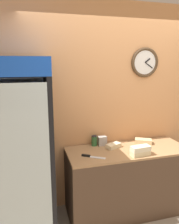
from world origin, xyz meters
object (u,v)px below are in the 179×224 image
object	(u,v)px
beverage_cooler	(15,142)
sandwich_stack_bottom	(140,153)
condiment_jar	(94,141)
napkin_dispenser	(102,141)
sandwich_flat_right	(114,146)
sandwich_flat_left	(143,141)
sandwich_stack_middle	(141,148)
chefs_knife	(90,156)

from	to	relation	value
beverage_cooler	sandwich_stack_bottom	distance (m)	1.44
condiment_jar	napkin_dispenser	bearing A→B (deg)	-4.43
beverage_cooler	sandwich_flat_right	xyz separation A→B (m)	(1.19, 0.07, -0.19)
beverage_cooler	sandwich_flat_left	distance (m)	1.65
sandwich_stack_bottom	sandwich_flat_right	distance (m)	0.38
sandwich_stack_bottom	sandwich_flat_right	bearing A→B (deg)	124.91
sandwich_stack_middle	napkin_dispenser	size ratio (longest dim) A/B	2.00
sandwich_flat_left	chefs_knife	world-z (taller)	sandwich_flat_left
napkin_dispenser	sandwich_flat_right	bearing A→B (deg)	-49.53
sandwich_flat_left	napkin_dispenser	bearing A→B (deg)	170.39
sandwich_flat_right	condiment_jar	size ratio (longest dim) A/B	1.62
sandwich_stack_bottom	sandwich_stack_middle	distance (m)	0.06
sandwich_flat_left	beverage_cooler	bearing A→B (deg)	-176.36
napkin_dispenser	chefs_knife	bearing A→B (deg)	-128.43
sandwich_stack_bottom	condiment_jar	distance (m)	0.63
beverage_cooler	sandwich_flat_right	distance (m)	1.21
beverage_cooler	chefs_knife	distance (m)	0.86
beverage_cooler	sandwich_flat_right	world-z (taller)	beverage_cooler
condiment_jar	napkin_dispenser	xyz separation A→B (m)	(0.11, -0.01, -0.01)
beverage_cooler	napkin_dispenser	bearing A→B (deg)	10.43
beverage_cooler	sandwich_flat_right	size ratio (longest dim) A/B	8.92
sandwich_stack_middle	napkin_dispenser	bearing A→B (deg)	126.65
sandwich_stack_bottom	chefs_knife	distance (m)	0.60
sandwich_flat_left	sandwich_flat_right	xyz separation A→B (m)	(-0.45, -0.04, -0.00)
sandwich_flat_right	chefs_knife	bearing A→B (deg)	-152.61
sandwich_stack_bottom	sandwich_stack_middle	xyz separation A→B (m)	(-0.00, 0.00, 0.06)
sandwich_stack_middle	napkin_dispenser	world-z (taller)	napkin_dispenser
beverage_cooler	sandwich_flat_left	bearing A→B (deg)	3.64
beverage_cooler	sandwich_stack_middle	size ratio (longest dim) A/B	8.34
beverage_cooler	napkin_dispenser	size ratio (longest dim) A/B	16.69
sandwich_stack_middle	chefs_knife	bearing A→B (deg)	168.47
chefs_knife	sandwich_flat_right	bearing A→B (deg)	27.39
sandwich_stack_bottom	sandwich_stack_middle	size ratio (longest dim) A/B	1.00
sandwich_stack_bottom	chefs_knife	xyz separation A→B (m)	(-0.58, 0.12, -0.02)
sandwich_flat_left	chefs_knife	bearing A→B (deg)	-164.41
napkin_dispenser	sandwich_flat_left	bearing A→B (deg)	-9.61
sandwich_flat_right	sandwich_stack_middle	bearing A→B (deg)	-55.09
sandwich_stack_bottom	sandwich_flat_left	bearing A→B (deg)	56.28
beverage_cooler	napkin_dispenser	world-z (taller)	beverage_cooler
sandwich_stack_middle	sandwich_flat_right	distance (m)	0.38
sandwich_stack_middle	sandwich_flat_left	size ratio (longest dim) A/B	0.98
chefs_knife	condiment_jar	distance (m)	0.37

